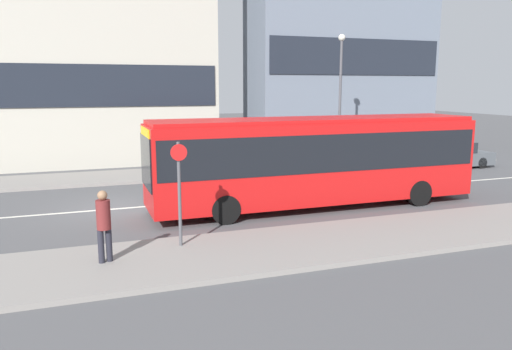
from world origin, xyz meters
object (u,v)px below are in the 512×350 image
object	(u,v)px
bus_stop_sign	(179,186)
parked_car_1	(449,155)
pedestrian_near_stop	(104,222)
city_bus	(315,156)
street_lamp	(340,87)
parked_car_0	(361,161)

from	to	relation	value
bus_stop_sign	parked_car_1	bearing A→B (deg)	28.37
parked_car_1	pedestrian_near_stop	bearing A→B (deg)	-152.68
city_bus	pedestrian_near_stop	world-z (taller)	city_bus
parked_car_1	street_lamp	bearing A→B (deg)	162.04
parked_car_0	street_lamp	bearing A→B (deg)	95.49
city_bus	bus_stop_sign	world-z (taller)	city_bus
city_bus	bus_stop_sign	bearing A→B (deg)	-155.07
parked_car_1	street_lamp	distance (m)	7.09
street_lamp	parked_car_0	bearing A→B (deg)	-84.51
bus_stop_sign	street_lamp	xyz separation A→B (m)	(10.76, 10.78, 2.58)
parked_car_0	parked_car_1	world-z (taller)	parked_car_1
pedestrian_near_stop	street_lamp	world-z (taller)	street_lamp
parked_car_0	pedestrian_near_stop	distance (m)	16.03
parked_car_0	bus_stop_sign	size ratio (longest dim) A/B	1.48
parked_car_0	bus_stop_sign	bearing A→B (deg)	-141.22
bus_stop_sign	street_lamp	distance (m)	15.45
pedestrian_near_stop	street_lamp	distance (m)	17.42
street_lamp	pedestrian_near_stop	bearing A→B (deg)	-138.14
street_lamp	parked_car_1	bearing A→B (deg)	-17.96
street_lamp	bus_stop_sign	bearing A→B (deg)	-134.94
bus_stop_sign	street_lamp	bearing A→B (deg)	45.06
parked_car_1	bus_stop_sign	bearing A→B (deg)	-151.63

